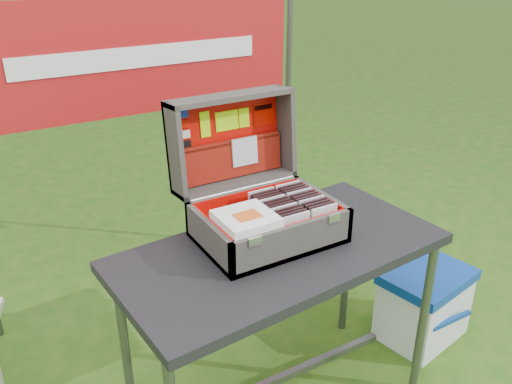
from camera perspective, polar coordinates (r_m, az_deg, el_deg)
table at (r=2.24m, az=2.34°, el=-14.28°), size 1.27×0.71×0.77m
table_top at (r=2.03m, az=2.52°, el=-6.30°), size 1.27×0.71×0.04m
table_leg_fr at (r=2.40m, az=17.14°, el=-13.02°), size 0.04×0.04×0.73m
table_leg_bl at (r=2.25m, az=-13.64°, el=-15.40°), size 0.04×0.04×0.73m
table_leg_br at (r=2.68m, az=9.52°, el=-7.76°), size 0.04×0.04×0.73m
table_brace at (r=2.41m, az=2.23°, el=-19.13°), size 1.07×0.03×0.03m
suitcase at (r=2.01m, az=0.41°, el=1.98°), size 0.51×0.53×0.49m
suitcase_base_bottom at (r=2.06m, az=1.25°, el=-4.67°), size 0.51×0.37×0.02m
suitcase_base_wall_front at (r=1.91m, az=4.00°, el=-5.33°), size 0.51×0.02×0.14m
suitcase_base_wall_back at (r=2.17m, az=-1.13°, el=-1.38°), size 0.51×0.02×0.14m
suitcase_base_wall_left at (r=1.93m, az=-4.98°, el=-4.97°), size 0.02×0.37×0.14m
suitcase_base_wall_right at (r=2.16m, az=6.83°, el=-1.65°), size 0.02×0.37×0.14m
suitcase_liner_floor at (r=2.06m, az=1.25°, el=-4.35°), size 0.47×0.33×0.01m
suitcase_latch_left at (r=1.80m, az=-0.13°, el=-5.21°), size 0.05×0.01×0.03m
suitcase_latch_right at (r=1.96m, az=8.20°, el=-2.71°), size 0.05×0.01×0.03m
suitcase_hinge at (r=2.15m, az=-1.28°, el=0.37°), size 0.46×0.02×0.02m
suitcase_lid_back at (r=2.20m, az=-3.17°, el=5.74°), size 0.51×0.06×0.37m
suitcase_lid_rim_far at (r=2.12m, az=-2.76°, el=9.98°), size 0.51×0.14×0.03m
suitcase_lid_rim_near at (r=2.20m, az=-2.17°, el=1.09°), size 0.51×0.14×0.03m
suitcase_lid_rim_left at (r=2.06m, az=-8.53°, el=4.23°), size 0.02×0.17×0.38m
suitcase_lid_rim_right at (r=2.27m, az=3.06°, el=6.49°), size 0.02×0.17×0.38m
suitcase_lid_liner at (r=2.19m, az=-3.02°, el=5.67°), size 0.47×0.04×0.32m
suitcase_liner_wall_front at (r=1.91m, az=3.79°, el=-4.90°), size 0.47×0.01×0.12m
suitcase_liner_wall_back at (r=2.15m, az=-0.97°, el=-1.27°), size 0.47×0.01×0.12m
suitcase_liner_wall_left at (r=1.93m, az=-4.64°, el=-4.61°), size 0.01×0.33×0.12m
suitcase_liner_wall_right at (r=2.15m, az=6.56°, el=-1.49°), size 0.01×0.33×0.12m
suitcase_lid_pocket at (r=2.20m, az=-2.64°, el=3.44°), size 0.45×0.05×0.15m
suitcase_pocket_edge at (r=2.17m, az=-2.69°, el=5.26°), size 0.44×0.02×0.02m
suitcase_pocket_cd at (r=2.20m, az=-1.20°, el=4.29°), size 0.11×0.02×0.11m
lid_sticker_cc_a at (r=2.08m, az=-7.80°, el=8.14°), size 0.05×0.01×0.03m
lid_sticker_cc_b at (r=2.09m, az=-7.69°, el=7.07°), size 0.05×0.01×0.03m
lid_sticker_cc_c at (r=2.10m, az=-7.59°, el=6.01°), size 0.05×0.01×0.03m
lid_sticker_cc_d at (r=2.11m, az=-7.48°, el=4.96°), size 0.05×0.01×0.03m
lid_card_neon_tall at (r=2.13m, az=-5.38°, el=7.09°), size 0.04×0.01×0.10m
lid_card_neon_main at (r=2.17m, az=-3.07°, el=7.51°), size 0.10×0.01×0.08m
lid_card_neon_small at (r=2.20m, az=-1.27°, el=7.82°), size 0.05×0.01×0.08m
lid_sticker_band at (r=2.25m, az=0.79°, el=8.17°), size 0.09×0.01×0.09m
lid_sticker_band_bar at (r=2.24m, az=0.75°, el=8.92°), size 0.08×0.00×0.02m
cd_left_0 at (r=1.94m, az=4.22°, el=-4.07°), size 0.11×0.01×0.13m
cd_left_1 at (r=1.96m, az=3.89°, el=-3.82°), size 0.11×0.01×0.13m
cd_left_2 at (r=1.97m, az=3.56°, el=-3.58°), size 0.11×0.01×0.13m
cd_left_3 at (r=1.98m, az=3.24°, el=-3.34°), size 0.11×0.01×0.13m
cd_left_4 at (r=2.00m, az=2.92°, el=-3.11°), size 0.11×0.01×0.13m
cd_left_5 at (r=2.01m, az=2.60°, el=-2.88°), size 0.11×0.01×0.13m
cd_left_6 at (r=2.03m, az=2.29°, el=-2.65°), size 0.11×0.01×0.13m
cd_left_7 at (r=2.04m, az=1.99°, el=-2.43°), size 0.11×0.01×0.13m
cd_left_8 at (r=2.06m, az=1.69°, el=-2.20°), size 0.11×0.01×0.13m
cd_left_9 at (r=2.07m, az=1.40°, el=-1.99°), size 0.11×0.01×0.13m
cd_left_10 at (r=2.09m, az=1.10°, el=-1.77°), size 0.11×0.01×0.13m
cd_left_11 at (r=2.10m, az=0.82°, el=-1.56°), size 0.11×0.01×0.13m
cd_left_12 at (r=2.12m, az=0.54°, el=-1.35°), size 0.11×0.01×0.13m
cd_right_0 at (r=2.01m, az=7.14°, el=-3.18°), size 0.11×0.01×0.13m
cd_right_1 at (r=2.02m, az=6.80°, el=-2.95°), size 0.11×0.01×0.13m
cd_right_2 at (r=2.03m, az=6.46°, el=-2.72°), size 0.11×0.01×0.13m
cd_right_3 at (r=2.05m, az=6.12°, el=-2.50°), size 0.11×0.01×0.13m
cd_right_4 at (r=2.06m, az=5.79°, el=-2.28°), size 0.11×0.01×0.13m
cd_right_5 at (r=2.08m, az=5.47°, el=-2.06°), size 0.11×0.01×0.13m
cd_right_6 at (r=2.09m, az=5.15°, el=-1.85°), size 0.11×0.01×0.13m
cd_right_7 at (r=2.11m, az=4.83°, el=-1.63°), size 0.11×0.01×0.13m
cd_right_8 at (r=2.12m, az=4.52°, el=-1.43°), size 0.11×0.01×0.13m
cd_right_9 at (r=2.14m, az=4.22°, el=-1.22°), size 0.11×0.01×0.13m
cd_right_10 at (r=2.15m, az=3.91°, el=-1.02°), size 0.11×0.01×0.13m
cd_right_11 at (r=2.16m, az=3.61°, el=-0.82°), size 0.11×0.01×0.13m
cd_right_12 at (r=2.18m, az=3.32°, el=-0.62°), size 0.11×0.01×0.13m
songbook_0 at (r=1.89m, az=-1.05°, el=-3.14°), size 0.19×0.19×0.00m
songbook_1 at (r=1.89m, az=-1.05°, el=-3.00°), size 0.19×0.19×0.00m
songbook_2 at (r=1.89m, az=-1.05°, el=-2.87°), size 0.19×0.19×0.00m
songbook_3 at (r=1.88m, az=-1.05°, el=-2.74°), size 0.19×0.19×0.00m
songbook_4 at (r=1.88m, az=-1.06°, el=-2.60°), size 0.19×0.19×0.00m
songbook_5 at (r=1.88m, az=-1.06°, el=-2.47°), size 0.19×0.19×0.00m
songbook_graphic at (r=1.87m, az=-0.91°, el=-2.48°), size 0.09×0.07×0.00m
cooler at (r=2.82m, az=17.23°, el=-11.19°), size 0.47×0.39×0.37m
cooler_body at (r=2.84m, az=17.16°, el=-11.59°), size 0.44×0.37×0.32m
cooler_lid at (r=2.74m, az=17.65°, el=-8.49°), size 0.47×0.39×0.05m
cooler_handle at (r=2.73m, az=19.86°, el=-12.59°), size 0.25×0.02×0.02m
cardboard_box at (r=3.00m, az=7.14°, el=-7.24°), size 0.40×0.13×0.42m
banner_post_right at (r=3.18m, az=3.31°, el=7.57°), size 0.03×0.03×1.70m
banner at (r=2.69m, az=-12.04°, el=13.79°), size 1.60×0.02×0.55m
banner_text at (r=2.68m, az=-11.96°, el=13.76°), size 1.20×0.00×0.10m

